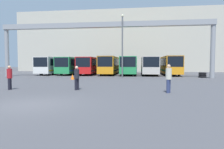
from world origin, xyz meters
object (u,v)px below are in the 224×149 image
Objects in this scene: bus_slot_3 at (110,64)px; tire_stack at (202,75)px; bus_slot_5 at (149,65)px; pedestrian_far_center at (169,78)px; pedestrian_near_right at (10,77)px; bus_slot_4 at (129,65)px; pedestrian_mid_left at (77,77)px; bus_slot_6 at (169,64)px; bus_slot_0 at (55,65)px; traffic_cone at (73,77)px; bus_slot_2 at (91,65)px; lamp_post at (122,44)px; bus_slot_1 at (74,65)px.

bus_slot_3 reaches higher than tire_stack.
bus_slot_5 is 21.69m from pedestrian_far_center.
pedestrian_near_right is 0.95× the size of pedestrian_far_center.
bus_slot_4 reaches higher than pedestrian_mid_left.
bus_slot_6 reaches higher than pedestrian_mid_left.
pedestrian_far_center is (3.50, -21.69, -0.77)m from bus_slot_4.
bus_slot_0 is 17.46× the size of traffic_cone.
pedestrian_far_center is 1.07× the size of pedestrian_mid_left.
bus_slot_5 is (10.26, -0.08, 0.03)m from bus_slot_2.
bus_slot_4 is 8.26m from lamp_post.
pedestrian_mid_left is (0.52, -21.50, -0.87)m from bus_slot_3.
lamp_post is at bearing -117.76° from bus_slot_5.
lamp_post is (2.79, -8.13, 2.86)m from bus_slot_3.
bus_slot_0 is 10.63× the size of tire_stack.
bus_slot_3 is at bearing -179.26° from bus_slot_6.
traffic_cone is (-6.40, -11.65, -1.44)m from bus_slot_4.
bus_slot_3 is at bearing 76.12° from traffic_cone.
bus_slot_6 is (17.10, -0.11, 0.07)m from bus_slot_1.
bus_slot_6 reaches higher than bus_slot_1.
bus_slot_5 is 6.19× the size of pedestrian_near_right.
bus_slot_5 is 3.47m from bus_slot_6.
pedestrian_near_right is 2.80× the size of traffic_cone.
bus_slot_1 is at bearing -123.55° from pedestrian_mid_left.
bus_slot_2 is 1.01× the size of bus_slot_5.
pedestrian_mid_left is at bearing -71.29° from bus_slot_1.
bus_slot_0 is 23.72m from pedestrian_mid_left.
bus_slot_0 is at bearing -169.54° from bus_slot_1.
bus_slot_0 is 20.53m from bus_slot_6.
pedestrian_near_right is 10.01m from traffic_cone.
bus_slot_6 is 6.83× the size of pedestrian_near_right.
bus_slot_6 reaches higher than pedestrian_near_right.
pedestrian_far_center is 0.22× the size of lamp_post.
bus_slot_5 is 0.91× the size of bus_slot_6.
bus_slot_4 is at bearing 38.38° from pedestrian_far_center.
bus_slot_4 is (10.26, -0.66, 0.04)m from bus_slot_1.
lamp_post is (5.77, 3.94, 4.34)m from traffic_cone.
traffic_cone is at bearing -72.59° from bus_slot_1.
bus_slot_0 is 6.36× the size of pedestrian_mid_left.
bus_slot_1 reaches higher than pedestrian_mid_left.
bus_slot_2 reaches higher than pedestrian_near_right.
bus_slot_5 is 10.55× the size of tire_stack.
tire_stack is 11.85m from lamp_post.
lamp_post reaches higher than bus_slot_4.
pedestrian_near_right is at bearing -110.06° from bus_slot_4.
bus_slot_1 is 1.04× the size of bus_slot_3.
pedestrian_near_right is 1.02× the size of pedestrian_mid_left.
bus_slot_3 is 1.38× the size of lamp_post.
bus_slot_3 is 1.08× the size of bus_slot_5.
bus_slot_0 reaches higher than pedestrian_near_right.
pedestrian_far_center is (-3.34, -22.24, -0.80)m from bus_slot_6.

